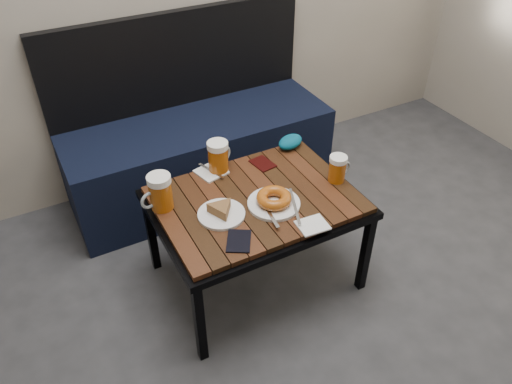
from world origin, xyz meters
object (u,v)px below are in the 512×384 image
cafe_table (256,206)px  beer_mug_left (160,192)px  passport_navy (239,241)px  bench (198,148)px  knit_pouch (290,142)px  beer_mug_centre (219,157)px  beer_mug_right (338,168)px  plate_bagel (274,200)px  plate_pie (221,211)px  passport_burgundy (263,164)px

cafe_table → beer_mug_left: beer_mug_left is taller
cafe_table → passport_navy: (-0.18, -0.20, 0.05)m
bench → cafe_table: size_ratio=1.67×
passport_navy → knit_pouch: bearing=73.2°
beer_mug_centre → beer_mug_right: bearing=-65.7°
plate_bagel → passport_navy: (-0.22, -0.12, -0.02)m
plate_pie → knit_pouch: size_ratio=1.42×
passport_navy → bench: bearing=107.5°
bench → beer_mug_right: (0.32, -0.81, 0.26)m
beer_mug_centre → beer_mug_right: size_ratio=1.22×
beer_mug_left → passport_navy: size_ratio=1.26×
passport_burgundy → beer_mug_right: bearing=-57.6°
beer_mug_centre → plate_bagel: bearing=-103.6°
bench → beer_mug_right: size_ratio=11.61×
bench → cafe_table: bench is taller
beer_mug_left → plate_pie: (0.19, -0.16, -0.06)m
bench → knit_pouch: size_ratio=10.53×
passport_navy → knit_pouch: 0.68m
plate_pie → passport_burgundy: 0.39m
knit_pouch → bench: bearing=119.8°
beer_mug_centre → plate_pie: beer_mug_centre is taller
bench → knit_pouch: 0.61m
cafe_table → beer_mug_centre: (-0.05, 0.24, 0.12)m
beer_mug_centre → plate_bagel: 0.34m
knit_pouch → plate_pie: bearing=-149.1°
cafe_table → beer_mug_centre: size_ratio=5.72×
knit_pouch → plate_bagel: bearing=-129.7°
bench → plate_pie: bearing=-105.2°
beer_mug_left → beer_mug_right: beer_mug_left is taller
beer_mug_centre → passport_navy: (-0.13, -0.45, -0.07)m
bench → beer_mug_left: (-0.40, -0.63, 0.28)m
passport_navy → plate_bagel: bearing=59.8°
cafe_table → plate_pie: bearing=-168.2°
beer_mug_left → knit_pouch: beer_mug_left is taller
beer_mug_right → knit_pouch: (-0.04, 0.32, -0.03)m
plate_bagel → knit_pouch: 0.44m
beer_mug_centre → passport_burgundy: bearing=-43.3°
bench → passport_navy: (-0.22, -0.95, 0.20)m
beer_mug_left → passport_burgundy: size_ratio=1.37×
cafe_table → knit_pouch: (0.32, 0.26, 0.07)m
bench → cafe_table: 0.77m
passport_burgundy → cafe_table: bearing=-134.0°
beer_mug_right → passport_burgundy: beer_mug_right is taller
bench → beer_mug_right: bench is taller
bench → beer_mug_centre: bearing=-100.5°
beer_mug_left → beer_mug_right: (0.73, -0.18, -0.02)m
beer_mug_left → beer_mug_right: size_ratio=1.26×
cafe_table → beer_mug_left: size_ratio=5.52×
knit_pouch → passport_navy: bearing=-137.3°
cafe_table → knit_pouch: 0.42m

